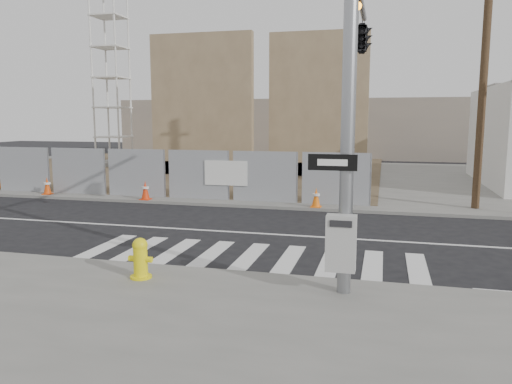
% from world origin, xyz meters
% --- Properties ---
extents(ground, '(100.00, 100.00, 0.00)m').
position_xyz_m(ground, '(0.00, 0.00, 0.00)').
color(ground, black).
rests_on(ground, ground).
extents(sidewalk_far, '(50.00, 20.00, 0.12)m').
position_xyz_m(sidewalk_far, '(0.00, 14.00, 0.06)').
color(sidewalk_far, slate).
rests_on(sidewalk_far, ground).
extents(signal_pole, '(0.96, 5.87, 7.00)m').
position_xyz_m(signal_pole, '(2.49, -2.05, 4.78)').
color(signal_pole, gray).
rests_on(signal_pole, sidewalk_near).
extents(chain_link_fence, '(24.60, 0.04, 2.00)m').
position_xyz_m(chain_link_fence, '(-10.00, 5.00, 1.12)').
color(chain_link_fence, gray).
rests_on(chain_link_fence, sidewalk_far).
extents(concrete_wall_left, '(6.00, 1.30, 8.00)m').
position_xyz_m(concrete_wall_left, '(-7.00, 13.08, 3.38)').
color(concrete_wall_left, '#7A6549').
rests_on(concrete_wall_left, sidewalk_far).
extents(concrete_wall_right, '(5.50, 1.30, 8.00)m').
position_xyz_m(concrete_wall_right, '(-0.50, 14.08, 3.38)').
color(concrete_wall_right, '#7A6549').
rests_on(concrete_wall_right, sidewalk_far).
extents(crane_tower, '(2.60, 2.60, 18.15)m').
position_xyz_m(crane_tower, '(-15.00, 17.00, 9.02)').
color(crane_tower, slate).
rests_on(crane_tower, sidewalk_far).
extents(utility_pole_right, '(1.60, 0.28, 10.00)m').
position_xyz_m(utility_pole_right, '(6.50, 5.50, 5.20)').
color(utility_pole_right, '#4A3622').
rests_on(utility_pole_right, sidewalk_far).
extents(fire_hydrant, '(0.52, 0.46, 0.85)m').
position_xyz_m(fire_hydrant, '(-1.67, -5.00, 0.54)').
color(fire_hydrant, yellow).
rests_on(fire_hydrant, sidewalk_near).
extents(traffic_cone_b, '(0.46, 0.46, 0.75)m').
position_xyz_m(traffic_cone_b, '(-11.04, 4.48, 0.48)').
color(traffic_cone_b, '#D6440B').
rests_on(traffic_cone_b, sidewalk_far).
extents(traffic_cone_c, '(0.41, 0.41, 0.77)m').
position_xyz_m(traffic_cone_c, '(-6.21, 4.22, 0.49)').
color(traffic_cone_c, red).
rests_on(traffic_cone_c, sidewalk_far).
extents(traffic_cone_d, '(0.39, 0.39, 0.73)m').
position_xyz_m(traffic_cone_d, '(0.76, 4.22, 0.48)').
color(traffic_cone_d, orange).
rests_on(traffic_cone_d, sidewalk_far).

